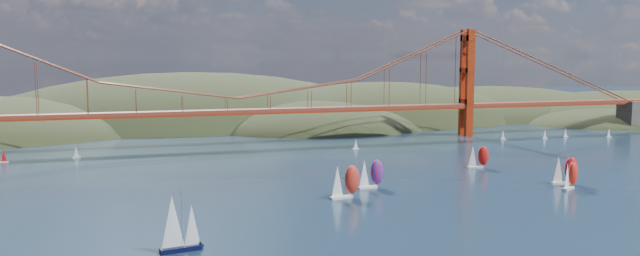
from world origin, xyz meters
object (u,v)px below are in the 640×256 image
(racer_rwb, at_px, (370,173))
(racer_1, at_px, (570,175))
(racer_2, at_px, (564,170))
(racer_3, at_px, (478,156))
(sloop_navy, at_px, (178,224))
(racer_0, at_px, (344,181))

(racer_rwb, bearing_deg, racer_1, -27.03)
(racer_2, distance_m, racer_3, 35.80)
(sloop_navy, distance_m, racer_rwb, 78.62)
(racer_1, height_order, racer_3, racer_1)
(racer_0, bearing_deg, racer_3, 16.09)
(racer_2, bearing_deg, racer_rwb, 175.31)
(racer_0, relative_size, racer_2, 1.08)
(racer_1, bearing_deg, racer_rwb, 133.27)
(sloop_navy, height_order, racer_rwb, sloop_navy)
(racer_0, xyz_separation_m, racer_3, (63.78, 31.94, -0.74))
(racer_0, xyz_separation_m, racer_1, (71.68, -8.76, -0.65))
(sloop_navy, height_order, racer_2, sloop_navy)
(racer_1, relative_size, racer_3, 1.02)
(racer_rwb, bearing_deg, sloop_navy, -151.77)
(sloop_navy, relative_size, racer_0, 1.24)
(racer_1, distance_m, racer_rwb, 62.34)
(sloop_navy, relative_size, racer_3, 1.44)
(racer_3, distance_m, racer_rwb, 55.46)
(racer_0, bearing_deg, racer_1, -17.48)
(racer_1, bearing_deg, sloop_navy, 164.35)
(racer_0, height_order, racer_2, racer_0)
(sloop_navy, xyz_separation_m, racer_3, (114.11, 68.36, -1.54))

